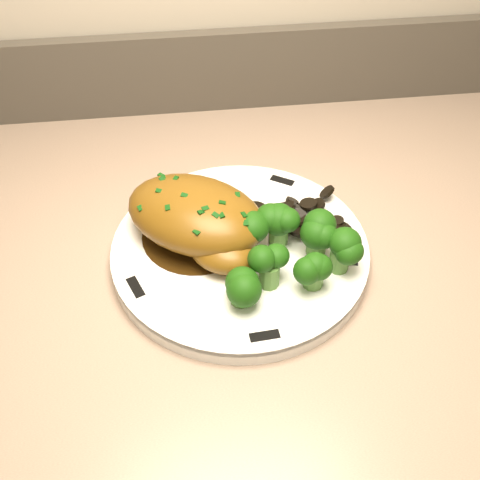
{
  "coord_description": "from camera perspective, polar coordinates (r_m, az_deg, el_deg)",
  "views": [
    {
      "loc": [
        0.22,
        1.2,
        1.32
      ],
      "look_at": [
        0.28,
        1.67,
        0.84
      ],
      "focal_mm": 45.0,
      "sensor_mm": 36.0,
      "label": 1
    }
  ],
  "objects": [
    {
      "name": "mushroom_pile",
      "position": [
        0.71,
        5.29,
        2.24
      ],
      "size": [
        0.1,
        0.07,
        0.03
      ],
      "color": "black",
      "rests_on": "plate"
    },
    {
      "name": "broccoli_florets",
      "position": [
        0.64,
        4.48,
        -1.09
      ],
      "size": [
        0.14,
        0.11,
        0.05
      ],
      "rotation": [
        0.0,
        0.0,
        -0.07
      ],
      "color": "#598D3B",
      "rests_on": "plate"
    },
    {
      "name": "rim_accent_3",
      "position": [
        0.65,
        -9.88,
        -4.44
      ],
      "size": [
        0.02,
        0.03,
        0.0
      ],
      "primitive_type": "cube",
      "rotation": [
        0.0,
        0.0,
        5.1
      ],
      "color": "black",
      "rests_on": "plate"
    },
    {
      "name": "counter",
      "position": [
        1.03,
        3.3,
        -16.86
      ],
      "size": [
        1.89,
        0.64,
        0.94
      ],
      "color": "brown",
      "rests_on": "ground"
    },
    {
      "name": "plate",
      "position": [
        0.69,
        0.0,
        -1.16
      ],
      "size": [
        0.38,
        0.38,
        0.02
      ],
      "primitive_type": "cylinder",
      "rotation": [
        0.0,
        0.0,
        -0.37
      ],
      "color": "white",
      "rests_on": "counter"
    },
    {
      "name": "rim_accent_2",
      "position": [
        0.75,
        -7.14,
        4.2
      ],
      "size": [
        0.03,
        0.03,
        0.0
      ],
      "primitive_type": "cube",
      "rotation": [
        0.0,
        0.0,
        3.84
      ],
      "color": "black",
      "rests_on": "plate"
    },
    {
      "name": "rim_accent_4",
      "position": [
        0.6,
        2.35,
        -9.09
      ],
      "size": [
        0.03,
        0.01,
        0.0
      ],
      "primitive_type": "cube",
      "rotation": [
        0.0,
        0.0,
        6.35
      ],
      "color": "black",
      "rests_on": "plate"
    },
    {
      "name": "rim_accent_1",
      "position": [
        0.77,
        4.02,
        5.62
      ],
      "size": [
        0.03,
        0.03,
        0.0
      ],
      "primitive_type": "cube",
      "rotation": [
        0.0,
        0.0,
        2.59
      ],
      "color": "black",
      "rests_on": "plate"
    },
    {
      "name": "gravy_pool",
      "position": [
        0.69,
        -4.09,
        0.5
      ],
      "size": [
        0.13,
        0.13,
        0.0
      ],
      "primitive_type": "cylinder",
      "color": "#301C08",
      "rests_on": "plate"
    },
    {
      "name": "chicken_breast",
      "position": [
        0.67,
        -3.93,
        2.02
      ],
      "size": [
        0.2,
        0.18,
        0.06
      ],
      "rotation": [
        0.0,
        0.0,
        -0.58
      ],
      "color": "brown",
      "rests_on": "plate"
    },
    {
      "name": "rim_accent_0",
      "position": [
        0.68,
        10.65,
        -1.46
      ],
      "size": [
        0.02,
        0.03,
        0.0
      ],
      "primitive_type": "cube",
      "rotation": [
        0.0,
        0.0,
        1.33
      ],
      "color": "black",
      "rests_on": "plate"
    }
  ]
}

